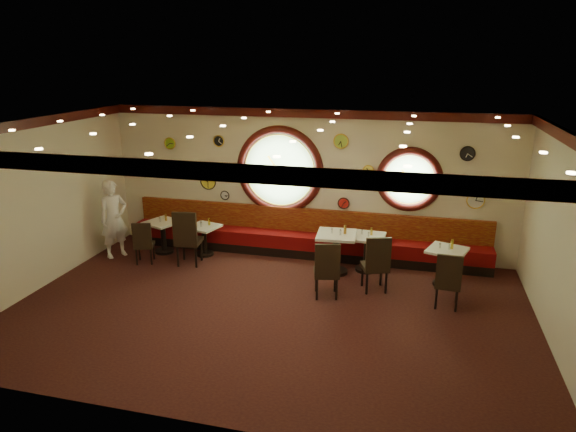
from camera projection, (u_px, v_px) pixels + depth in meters
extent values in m
cube|color=black|center=(269.00, 310.00, 8.98)|extent=(9.00, 6.00, 0.00)
cube|color=gold|center=(266.00, 126.00, 8.03)|extent=(9.00, 6.00, 0.02)
cube|color=beige|center=(306.00, 183.00, 11.28)|extent=(9.00, 0.02, 3.20)
cube|color=beige|center=(192.00, 304.00, 5.73)|extent=(9.00, 0.02, 3.20)
cube|color=beige|center=(36.00, 205.00, 9.56)|extent=(0.02, 6.00, 3.20)
cube|color=beige|center=(565.00, 247.00, 7.45)|extent=(0.02, 6.00, 3.20)
cube|color=#380C0A|center=(306.00, 113.00, 10.79)|extent=(9.00, 0.10, 0.18)
cube|color=#380C0A|center=(186.00, 170.00, 5.33)|extent=(9.00, 0.10, 0.18)
cube|color=#380C0A|center=(26.00, 124.00, 9.11)|extent=(0.10, 6.00, 0.18)
cube|color=black|center=(303.00, 251.00, 11.47)|extent=(8.00, 0.55, 0.20)
cube|color=#5C070A|center=(303.00, 240.00, 11.39)|extent=(8.00, 0.55, 0.30)
cube|color=#5C0708|center=(305.00, 220.00, 11.48)|extent=(8.00, 0.10, 0.55)
cylinder|color=#78AA66|center=(280.00, 170.00, 11.35)|extent=(1.66, 0.02, 1.66)
torus|color=#380C0A|center=(280.00, 170.00, 11.33)|extent=(1.98, 0.18, 1.98)
torus|color=gold|center=(279.00, 171.00, 11.30)|extent=(1.61, 0.03, 1.61)
cylinder|color=#78AA66|center=(409.00, 179.00, 10.70)|extent=(1.10, 0.02, 1.10)
torus|color=#380C0A|center=(409.00, 180.00, 10.69)|extent=(1.38, 0.18, 1.38)
torus|color=gold|center=(409.00, 180.00, 10.66)|extent=(1.09, 0.03, 1.09)
cylinder|color=black|center=(219.00, 141.00, 11.47)|extent=(0.24, 0.03, 0.24)
cylinder|color=silver|center=(225.00, 195.00, 11.81)|extent=(0.20, 0.03, 0.20)
cylinder|color=#E3DC4B|center=(368.00, 171.00, 10.83)|extent=(0.22, 0.03, 0.22)
cylinder|color=black|center=(468.00, 154.00, 10.23)|extent=(0.28, 0.03, 0.28)
cylinder|color=#7DB223|center=(170.00, 143.00, 11.78)|extent=(0.26, 0.03, 0.26)
cylinder|color=silver|center=(476.00, 200.00, 10.46)|extent=(0.34, 0.03, 0.34)
cylinder|color=#99BF3B|center=(341.00, 141.00, 10.79)|extent=(0.30, 0.03, 0.30)
cylinder|color=red|center=(344.00, 203.00, 11.16)|extent=(0.24, 0.03, 0.24)
cylinder|color=yellow|center=(208.00, 182.00, 11.82)|extent=(0.36, 0.03, 0.36)
cylinder|color=black|center=(165.00, 251.00, 11.65)|extent=(0.42, 0.42, 0.06)
cylinder|color=black|center=(163.00, 237.00, 11.55)|extent=(0.11, 0.11, 0.67)
cube|color=silver|center=(162.00, 222.00, 11.45)|extent=(0.87, 0.87, 0.05)
cylinder|color=black|center=(205.00, 254.00, 11.50)|extent=(0.39, 0.39, 0.05)
cylinder|color=black|center=(204.00, 241.00, 11.41)|extent=(0.11, 0.11, 0.62)
cube|color=silver|center=(204.00, 227.00, 11.32)|extent=(0.75, 0.75, 0.04)
cylinder|color=black|center=(335.00, 271.00, 10.53)|extent=(0.49, 0.49, 0.07)
cylinder|color=black|center=(336.00, 254.00, 10.42)|extent=(0.13, 0.13, 0.77)
cube|color=silver|center=(337.00, 235.00, 10.30)|extent=(0.82, 0.82, 0.06)
cylinder|color=black|center=(366.00, 269.00, 10.65)|extent=(0.44, 0.44, 0.06)
cylinder|color=black|center=(366.00, 253.00, 10.55)|extent=(0.12, 0.12, 0.70)
cube|color=silver|center=(367.00, 237.00, 10.44)|extent=(0.74, 0.74, 0.05)
cylinder|color=black|center=(444.00, 284.00, 9.95)|extent=(0.43, 0.43, 0.06)
cylinder|color=black|center=(446.00, 268.00, 9.85)|extent=(0.12, 0.12, 0.68)
cube|color=silver|center=(447.00, 250.00, 9.75)|extent=(0.87, 0.87, 0.05)
cube|color=black|center=(144.00, 245.00, 10.98)|extent=(0.50, 0.50, 0.07)
cube|color=black|center=(142.00, 235.00, 10.73)|extent=(0.39, 0.18, 0.51)
cube|color=black|center=(189.00, 241.00, 10.88)|extent=(0.56, 0.56, 0.09)
cube|color=black|center=(185.00, 228.00, 10.56)|extent=(0.51, 0.13, 0.66)
cube|color=black|center=(326.00, 273.00, 9.40)|extent=(0.55, 0.55, 0.08)
cube|color=black|center=(328.00, 260.00, 9.11)|extent=(0.46, 0.17, 0.59)
cube|color=black|center=(375.00, 267.00, 9.64)|extent=(0.60, 0.60, 0.08)
cube|color=black|center=(378.00, 254.00, 9.35)|extent=(0.46, 0.21, 0.61)
cube|color=black|center=(448.00, 284.00, 9.00)|extent=(0.46, 0.46, 0.08)
cube|color=black|center=(449.00, 271.00, 8.74)|extent=(0.44, 0.08, 0.56)
cylinder|color=silver|center=(159.00, 219.00, 11.47)|extent=(0.03, 0.03, 0.09)
cylinder|color=silver|center=(201.00, 223.00, 11.38)|extent=(0.03, 0.03, 0.10)
cylinder|color=silver|center=(332.00, 231.00, 10.30)|extent=(0.03, 0.03, 0.10)
cylinder|color=silver|center=(362.00, 232.00, 10.51)|extent=(0.03, 0.03, 0.09)
cylinder|color=silver|center=(160.00, 219.00, 11.39)|extent=(0.04, 0.04, 0.11)
cylinder|color=silver|center=(201.00, 225.00, 11.24)|extent=(0.04, 0.04, 0.10)
cylinder|color=silver|center=(341.00, 232.00, 10.19)|extent=(0.04, 0.04, 0.11)
cylinder|color=silver|center=(369.00, 234.00, 10.37)|extent=(0.03, 0.03, 0.09)
cylinder|color=gold|center=(166.00, 217.00, 11.47)|extent=(0.05, 0.05, 0.15)
cylinder|color=gold|center=(209.00, 222.00, 11.35)|extent=(0.05, 0.05, 0.16)
cylinder|color=#C38A2E|center=(345.00, 229.00, 10.26)|extent=(0.06, 0.06, 0.18)
cylinder|color=gold|center=(372.00, 231.00, 10.44)|extent=(0.05, 0.05, 0.16)
cylinder|color=#BCBCC0|center=(440.00, 246.00, 9.78)|extent=(0.03, 0.03, 0.10)
cylinder|color=silver|center=(449.00, 247.00, 9.71)|extent=(0.04, 0.04, 0.10)
cylinder|color=gold|center=(452.00, 244.00, 9.73)|extent=(0.06, 0.06, 0.18)
imported|color=white|center=(114.00, 219.00, 11.20)|extent=(0.69, 0.75, 1.72)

